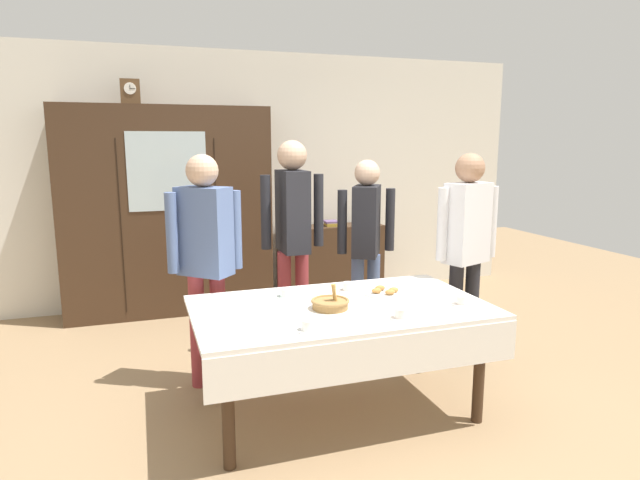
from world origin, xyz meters
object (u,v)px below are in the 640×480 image
object	(u,v)px
wall_cabinet	(168,212)
bread_basket	(330,303)
person_behind_table_right	(293,225)
spoon_mid_right	(437,297)
dining_table	(342,320)
person_near_right_end	(366,235)
mantel_clock	(130,92)
tea_cup_front_edge	(308,326)
spoon_near_left	(392,309)
tea_cup_mid_left	(462,301)
person_behind_table_left	(205,248)
pastry_plate	(385,292)
person_beside_shelf	(467,238)
tea_cup_near_right	(401,314)
book_stack	(331,223)
tea_cup_mid_right	(348,287)
bookshelf_low	(331,261)
tea_cup_far_left	(286,293)

from	to	relation	value
wall_cabinet	bread_basket	world-z (taller)	wall_cabinet
person_behind_table_right	spoon_mid_right	bearing A→B (deg)	-58.93
dining_table	person_near_right_end	xyz separation A→B (m)	(0.64, 1.12, 0.33)
mantel_clock	person_near_right_end	size ratio (longest dim) A/B	0.15
tea_cup_front_edge	spoon_near_left	world-z (taller)	tea_cup_front_edge
tea_cup_mid_left	person_behind_table_left	xyz separation A→B (m)	(-1.49, 0.94, 0.26)
pastry_plate	person_beside_shelf	bearing A→B (deg)	20.96
bread_basket	wall_cabinet	bearing A→B (deg)	107.37
spoon_near_left	person_beside_shelf	world-z (taller)	person_beside_shelf
pastry_plate	person_beside_shelf	size ratio (longest dim) A/B	0.17
mantel_clock	tea_cup_near_right	xyz separation A→B (m)	(1.44, -2.92, -1.46)
wall_cabinet	book_stack	bearing A→B (deg)	1.64
book_stack	tea_cup_mid_right	distance (m)	2.43
dining_table	person_behind_table_right	bearing A→B (deg)	90.40
book_stack	spoon_near_left	world-z (taller)	book_stack
bookshelf_low	pastry_plate	distance (m)	2.54
wall_cabinet	tea_cup_near_right	distance (m)	3.15
book_stack	bread_basket	size ratio (longest dim) A/B	0.86
tea_cup_front_edge	tea_cup_near_right	xyz separation A→B (m)	(0.58, 0.02, 0.00)
person_behind_table_right	tea_cup_front_edge	bearing A→B (deg)	-102.58
mantel_clock	tea_cup_front_edge	world-z (taller)	mantel_clock
spoon_near_left	bookshelf_low	bearing A→B (deg)	77.85
bookshelf_low	tea_cup_mid_left	distance (m)	2.88
book_stack	person_behind_table_left	distance (m)	2.52
person_near_right_end	person_beside_shelf	distance (m)	0.85
spoon_near_left	book_stack	bearing A→B (deg)	77.85
tea_cup_mid_left	bread_basket	world-z (taller)	bread_basket
wall_cabinet	bread_basket	bearing A→B (deg)	-72.63
tea_cup_mid_right	person_behind_table_right	xyz separation A→B (m)	(-0.18, 0.79, 0.33)
bread_basket	spoon_mid_right	distance (m)	0.76
bookshelf_low	person_behind_table_right	xyz separation A→B (m)	(-0.88, -1.53, 0.68)
tea_cup_mid_right	person_beside_shelf	xyz separation A→B (m)	(1.05, 0.17, 0.26)
bookshelf_low	spoon_near_left	world-z (taller)	bookshelf_low
bookshelf_low	spoon_mid_right	bearing A→B (deg)	-94.30
bread_basket	person_beside_shelf	bearing A→B (deg)	21.27
tea_cup_mid_left	person_beside_shelf	world-z (taller)	person_beside_shelf
tea_cup_front_edge	person_near_right_end	size ratio (longest dim) A/B	0.08
wall_cabinet	tea_cup_near_right	world-z (taller)	wall_cabinet
tea_cup_front_edge	bread_basket	world-z (taller)	bread_basket
tea_cup_front_edge	spoon_near_left	distance (m)	0.64
tea_cup_far_left	person_behind_table_right	world-z (taller)	person_behind_table_right
dining_table	person_behind_table_right	size ratio (longest dim) A/B	1.05
pastry_plate	spoon_near_left	xyz separation A→B (m)	(-0.11, -0.32, -0.01)
mantel_clock	person_behind_table_left	world-z (taller)	mantel_clock
tea_cup_far_left	bread_basket	size ratio (longest dim) A/B	0.54
spoon_near_left	person_behind_table_left	xyz separation A→B (m)	(-1.02, 0.88, 0.28)
tea_cup_far_left	person_beside_shelf	xyz separation A→B (m)	(1.50, 0.18, 0.26)
book_stack	spoon_near_left	distance (m)	2.86
dining_table	tea_cup_mid_right	bearing A→B (deg)	62.49
bread_basket	pastry_plate	bearing A→B (deg)	21.85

